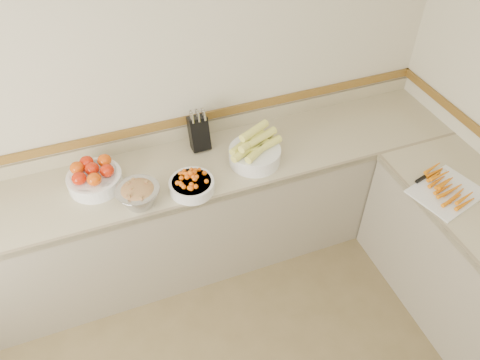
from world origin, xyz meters
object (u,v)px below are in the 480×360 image
object	(u,v)px
cherry_tomato_bowl	(192,184)
cutting_board	(446,189)
knife_block	(199,132)
rhubarb_bowl	(138,194)
tomato_bowl	(94,177)
corn_bowl	(255,151)

from	to	relation	value
cherry_tomato_bowl	cutting_board	bearing A→B (deg)	-21.21
cherry_tomato_bowl	knife_block	bearing A→B (deg)	66.34
rhubarb_bowl	cutting_board	distance (m)	1.88
knife_block	rhubarb_bowl	size ratio (longest dim) A/B	1.15
knife_block	tomato_bowl	world-z (taller)	knife_block
corn_bowl	rhubarb_bowl	xyz separation A→B (m)	(-0.80, -0.12, -0.01)
knife_block	cherry_tomato_bowl	size ratio (longest dim) A/B	1.08
knife_block	cutting_board	world-z (taller)	knife_block
corn_bowl	cutting_board	bearing A→B (deg)	-34.54
corn_bowl	cutting_board	xyz separation A→B (m)	(1.00, -0.69, -0.06)
cherry_tomato_bowl	rhubarb_bowl	distance (m)	0.33
cherry_tomato_bowl	corn_bowl	world-z (taller)	corn_bowl
cherry_tomato_bowl	tomato_bowl	bearing A→B (deg)	155.34
cutting_board	cherry_tomato_bowl	bearing A→B (deg)	158.79
knife_block	tomato_bowl	size ratio (longest dim) A/B	0.90
tomato_bowl	corn_bowl	bearing A→B (deg)	-7.56
corn_bowl	cutting_board	world-z (taller)	corn_bowl
rhubarb_bowl	cutting_board	world-z (taller)	rhubarb_bowl
knife_block	cutting_board	xyz separation A→B (m)	(1.30, -0.96, -0.11)
knife_block	corn_bowl	size ratio (longest dim) A/B	0.81
rhubarb_bowl	corn_bowl	bearing A→B (deg)	8.49
cherry_tomato_bowl	rhubarb_bowl	bearing A→B (deg)	180.00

